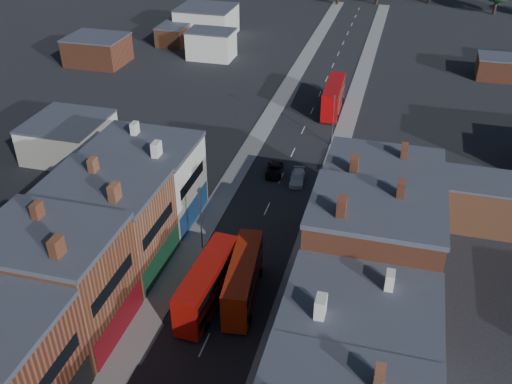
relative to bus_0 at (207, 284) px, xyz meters
The scene contains 10 objects.
pavement_west 29.08m from the bus_0, 99.94° to the left, with size 3.00×200.00×0.12m, color gray.
pavement_east 29.74m from the bus_0, 74.34° to the left, with size 3.00×200.00×0.12m, color gray.
lamp_post_2 9.52m from the bus_0, 113.45° to the left, with size 0.25×0.70×8.12m.
lamp_post_3 39.16m from the bus_0, 80.14° to the left, with size 0.25×0.70×8.12m.
bus_0 is the anchor object (origin of this frame).
bus_1 3.69m from the bus_0, 28.86° to the left, with size 3.78×11.26×4.77m.
bus_2 51.48m from the bus_0, 84.50° to the left, with size 3.25×11.93×5.12m.
car_2 27.53m from the bus_0, 89.37° to the left, with size 2.24×4.85×1.35m, color black.
car_3 26.49m from the bus_0, 81.55° to the left, with size 1.90×4.67×1.35m, color silver.
ped_3 9.53m from the bus_0, 21.77° to the left, with size 1.05×0.48×1.79m, color #544F48.
Camera 1 is at (14.61, -19.23, 40.59)m, focal length 40.00 mm.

